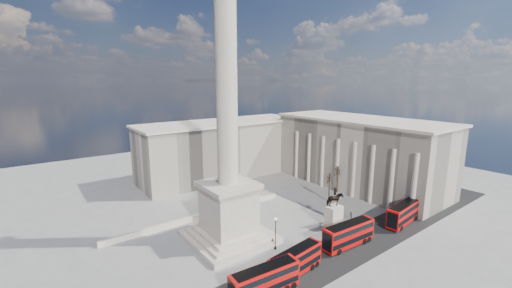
{
  "coord_description": "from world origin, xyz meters",
  "views": [
    {
      "loc": [
        -27.6,
        -40.22,
        28.42
      ],
      "look_at": [
        3.8,
        1.9,
        17.81
      ],
      "focal_mm": 22.0,
      "sensor_mm": 36.0,
      "label": 1
    }
  ],
  "objects_px": {
    "victorian_lamp": "(276,231)",
    "pedestrian_walking": "(362,222)",
    "red_bus_c": "(349,234)",
    "equestrian_statue": "(334,213)",
    "red_bus_b": "(296,262)",
    "pedestrian_standing": "(351,216)",
    "red_bus_a": "(265,280)",
    "nelsons_column": "(228,171)",
    "red_bus_d": "(404,213)",
    "pedestrian_crossing": "(273,242)"
  },
  "relations": [
    {
      "from": "equestrian_statue",
      "to": "pedestrian_crossing",
      "type": "xyz_separation_m",
      "value": [
        -14.39,
        1.46,
        -2.1
      ]
    },
    {
      "from": "red_bus_b",
      "to": "red_bus_d",
      "type": "distance_m",
      "value": 29.4
    },
    {
      "from": "victorian_lamp",
      "to": "pedestrian_walking",
      "type": "xyz_separation_m",
      "value": [
        19.32,
        -3.76,
        -2.46
      ]
    },
    {
      "from": "red_bus_b",
      "to": "victorian_lamp",
      "type": "bearing_deg",
      "value": 67.01
    },
    {
      "from": "pedestrian_standing",
      "to": "pedestrian_crossing",
      "type": "bearing_deg",
      "value": -32.6
    },
    {
      "from": "pedestrian_walking",
      "to": "red_bus_c",
      "type": "bearing_deg",
      "value": 170.64
    },
    {
      "from": "red_bus_c",
      "to": "equestrian_statue",
      "type": "height_order",
      "value": "equestrian_statue"
    },
    {
      "from": "red_bus_c",
      "to": "pedestrian_walking",
      "type": "distance_m",
      "value": 8.97
    },
    {
      "from": "pedestrian_crossing",
      "to": "pedestrian_standing",
      "type": "bearing_deg",
      "value": -108.52
    },
    {
      "from": "red_bus_d",
      "to": "victorian_lamp",
      "type": "relative_size",
      "value": 1.83
    },
    {
      "from": "red_bus_d",
      "to": "pedestrian_crossing",
      "type": "height_order",
      "value": "red_bus_d"
    },
    {
      "from": "red_bus_c",
      "to": "equestrian_statue",
      "type": "distance_m",
      "value": 7.39
    },
    {
      "from": "victorian_lamp",
      "to": "red_bus_d",
      "type": "bearing_deg",
      "value": -16.15
    },
    {
      "from": "red_bus_a",
      "to": "pedestrian_walking",
      "type": "distance_m",
      "value": 28.3
    },
    {
      "from": "victorian_lamp",
      "to": "red_bus_b",
      "type": "bearing_deg",
      "value": -106.74
    },
    {
      "from": "equestrian_statue",
      "to": "pedestrian_crossing",
      "type": "height_order",
      "value": "equestrian_statue"
    },
    {
      "from": "red_bus_a",
      "to": "nelsons_column",
      "type": "bearing_deg",
      "value": 79.83
    },
    {
      "from": "pedestrian_walking",
      "to": "pedestrian_crossing",
      "type": "height_order",
      "value": "pedestrian_walking"
    },
    {
      "from": "nelsons_column",
      "to": "red_bus_c",
      "type": "height_order",
      "value": "nelsons_column"
    },
    {
      "from": "red_bus_b",
      "to": "pedestrian_walking",
      "type": "relative_size",
      "value": 5.22
    },
    {
      "from": "nelsons_column",
      "to": "pedestrian_standing",
      "type": "bearing_deg",
      "value": -17.72
    },
    {
      "from": "pedestrian_standing",
      "to": "red_bus_b",
      "type": "bearing_deg",
      "value": -11.79
    },
    {
      "from": "red_bus_a",
      "to": "pedestrian_crossing",
      "type": "xyz_separation_m",
      "value": [
        8.91,
        9.14,
        -1.4
      ]
    },
    {
      "from": "red_bus_b",
      "to": "pedestrian_crossing",
      "type": "height_order",
      "value": "red_bus_b"
    },
    {
      "from": "equestrian_statue",
      "to": "pedestrian_standing",
      "type": "bearing_deg",
      "value": 1.94
    },
    {
      "from": "nelsons_column",
      "to": "pedestrian_walking",
      "type": "distance_m",
      "value": 29.01
    },
    {
      "from": "nelsons_column",
      "to": "equestrian_statue",
      "type": "relative_size",
      "value": 6.06
    },
    {
      "from": "pedestrian_standing",
      "to": "pedestrian_crossing",
      "type": "height_order",
      "value": "pedestrian_standing"
    },
    {
      "from": "red_bus_d",
      "to": "pedestrian_standing",
      "type": "bearing_deg",
      "value": 125.86
    },
    {
      "from": "red_bus_a",
      "to": "red_bus_c",
      "type": "relative_size",
      "value": 0.96
    },
    {
      "from": "red_bus_c",
      "to": "pedestrian_crossing",
      "type": "relative_size",
      "value": 7.06
    },
    {
      "from": "red_bus_a",
      "to": "pedestrian_walking",
      "type": "bearing_deg",
      "value": 13.3
    },
    {
      "from": "red_bus_b",
      "to": "nelsons_column",
      "type": "bearing_deg",
      "value": 92.51
    },
    {
      "from": "red_bus_a",
      "to": "red_bus_b",
      "type": "distance_m",
      "value": 6.51
    },
    {
      "from": "red_bus_b",
      "to": "pedestrian_crossing",
      "type": "bearing_deg",
      "value": 67.17
    },
    {
      "from": "pedestrian_standing",
      "to": "red_bus_a",
      "type": "bearing_deg",
      "value": -13.84
    },
    {
      "from": "red_bus_c",
      "to": "red_bus_d",
      "type": "xyz_separation_m",
      "value": [
        16.24,
        -1.1,
        -0.02
      ]
    },
    {
      "from": "pedestrian_walking",
      "to": "pedestrian_standing",
      "type": "bearing_deg",
      "value": 43.55
    },
    {
      "from": "pedestrian_walking",
      "to": "pedestrian_crossing",
      "type": "xyz_separation_m",
      "value": [
        -19.04,
        4.81,
        -0.21
      ]
    },
    {
      "from": "pedestrian_walking",
      "to": "pedestrian_standing",
      "type": "relative_size",
      "value": 1.24
    },
    {
      "from": "equestrian_statue",
      "to": "red_bus_d",
      "type": "bearing_deg",
      "value": -30.77
    },
    {
      "from": "nelsons_column",
      "to": "red_bus_b",
      "type": "height_order",
      "value": "nelsons_column"
    },
    {
      "from": "red_bus_d",
      "to": "nelsons_column",
      "type": "bearing_deg",
      "value": 148.05
    },
    {
      "from": "equestrian_statue",
      "to": "pedestrian_walking",
      "type": "relative_size",
      "value": 4.28
    },
    {
      "from": "victorian_lamp",
      "to": "pedestrian_crossing",
      "type": "xyz_separation_m",
      "value": [
        0.29,
        1.04,
        -2.67
      ]
    },
    {
      "from": "victorian_lamp",
      "to": "pedestrian_standing",
      "type": "bearing_deg",
      "value": -0.62
    },
    {
      "from": "red_bus_b",
      "to": "equestrian_statue",
      "type": "height_order",
      "value": "equestrian_statue"
    },
    {
      "from": "nelsons_column",
      "to": "red_bus_d",
      "type": "height_order",
      "value": "nelsons_column"
    },
    {
      "from": "red_bus_c",
      "to": "pedestrian_crossing",
      "type": "distance_m",
      "value": 13.33
    },
    {
      "from": "nelsons_column",
      "to": "victorian_lamp",
      "type": "relative_size",
      "value": 8.58
    }
  ]
}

